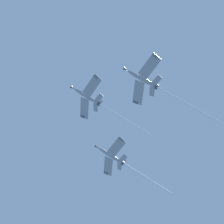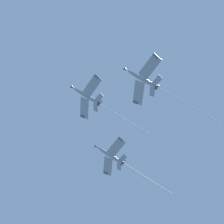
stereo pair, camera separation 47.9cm
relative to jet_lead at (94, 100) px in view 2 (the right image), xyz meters
The scene contains 3 objects.
jet_lead is the anchor object (origin of this frame).
jet_left_wing 25.87m from the jet_lead, ahead, with size 26.54×26.48×20.70m.
jet_right_wing 27.08m from the jet_lead, 91.70° to the left, with size 24.60×24.61×17.88m.
Camera 2 is at (23.60, -49.53, 1.74)m, focal length 54.91 mm.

